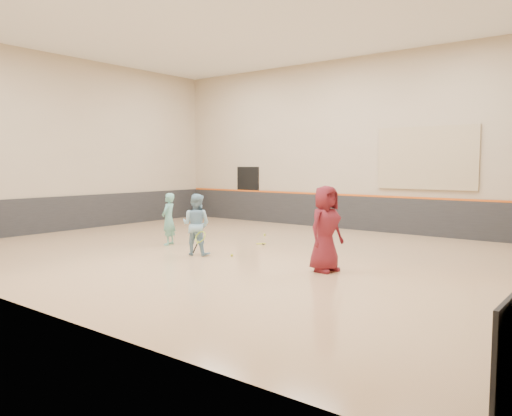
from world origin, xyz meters
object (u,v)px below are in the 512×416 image
Objects in this scene: instructor at (196,224)px; spare_racket at (261,242)px; young_man at (326,229)px; girl at (169,219)px.

spare_racket is at bearing -113.84° from instructor.
young_man is 2.82× the size of spare_racket.
young_man is 4.01m from spare_racket.
girl is at bearing -139.41° from spare_racket.
girl is 0.80× the size of young_man.
girl is at bearing -38.15° from instructor.
young_man is at bearing 64.66° from girl.
young_man reaches higher than instructor.
instructor is at bearing -96.24° from spare_racket.
girl reaches higher than spare_racket.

